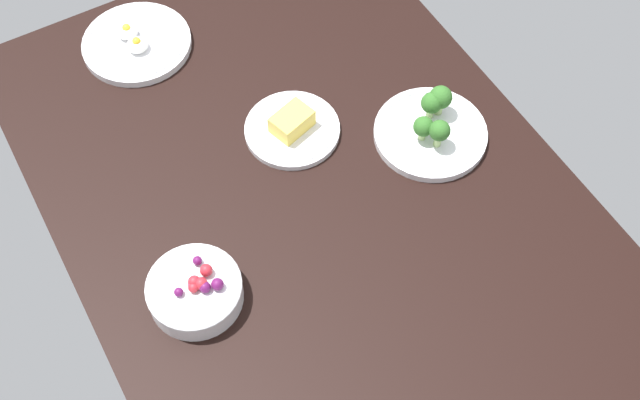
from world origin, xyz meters
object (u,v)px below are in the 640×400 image
Objects in this scene: plate_cheese at (292,128)px; bowl_berries at (195,291)px; plate_broccoli at (431,128)px; plate_eggs at (136,43)px.

bowl_berries reaches higher than plate_cheese.
plate_broccoli reaches higher than bowl_berries.
plate_broccoli reaches higher than plate_eggs.
plate_eggs is at bearing 38.98° from plate_broccoli.
plate_broccoli is (-13.63, -22.19, 0.76)cm from plate_cheese.
plate_eggs is at bearing 25.96° from plate_cheese.
plate_eggs is 1.03× the size of plate_broccoli.
plate_cheese reaches higher than plate_eggs.
plate_eggs is at bearing -13.38° from bowl_berries.
plate_broccoli is (-48.26, -39.06, 0.93)cm from plate_eggs.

